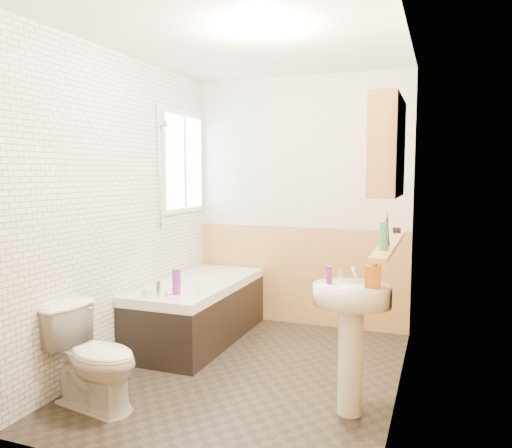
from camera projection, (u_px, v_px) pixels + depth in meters
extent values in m
plane|color=black|center=(249.00, 373.00, 3.86)|extent=(2.80, 2.80, 0.00)
plane|color=white|center=(249.00, 40.00, 3.60)|extent=(2.80, 2.80, 0.00)
cube|color=beige|center=(300.00, 202.00, 5.04)|extent=(2.20, 0.02, 2.50)
cube|color=beige|center=(143.00, 234.00, 2.42)|extent=(2.20, 0.02, 2.50)
cube|color=beige|center=(124.00, 209.00, 4.12)|extent=(0.02, 2.80, 2.50)
cube|color=beige|center=(403.00, 217.00, 3.34)|extent=(0.02, 2.80, 2.50)
cube|color=tan|center=(396.00, 326.00, 3.43)|extent=(0.01, 2.80, 1.00)
cube|color=tan|center=(149.00, 381.00, 2.51)|extent=(2.20, 0.01, 1.00)
cube|color=tan|center=(298.00, 276.00, 5.10)|extent=(2.20, 0.01, 1.00)
cube|color=white|center=(126.00, 209.00, 4.11)|extent=(0.01, 2.80, 2.50)
cube|color=white|center=(233.00, 153.00, 5.22)|extent=(0.75, 0.01, 1.50)
cube|color=white|center=(184.00, 162.00, 4.95)|extent=(0.03, 0.79, 0.99)
cube|color=white|center=(185.00, 162.00, 4.94)|extent=(0.01, 0.70, 0.90)
cube|color=white|center=(185.00, 162.00, 4.94)|extent=(0.01, 0.04, 0.90)
cube|color=black|center=(199.00, 314.00, 4.63)|extent=(0.70, 1.59, 0.47)
cube|color=white|center=(199.00, 285.00, 4.60)|extent=(0.70, 1.59, 0.08)
cube|color=white|center=(199.00, 286.00, 4.60)|extent=(0.56, 1.45, 0.04)
cylinder|color=silver|center=(158.00, 290.00, 3.95)|extent=(0.04, 0.04, 0.14)
sphere|color=silver|center=(149.00, 293.00, 3.98)|extent=(0.06, 0.06, 0.06)
sphere|color=silver|center=(168.00, 294.00, 3.92)|extent=(0.06, 0.06, 0.06)
cylinder|color=silver|center=(159.00, 166.00, 4.49)|extent=(0.02, 0.02, 1.14)
cylinder|color=silver|center=(160.00, 224.00, 4.55)|extent=(0.04, 0.04, 0.02)
cylinder|color=silver|center=(158.00, 108.00, 4.44)|extent=(0.04, 0.04, 0.02)
cylinder|color=silver|center=(163.00, 124.00, 4.44)|extent=(0.06, 0.08, 0.08)
imported|color=white|center=(94.00, 358.00, 3.28)|extent=(0.74, 0.50, 0.67)
cylinder|color=white|center=(350.00, 362.00, 3.19)|extent=(0.16, 0.16, 0.68)
ellipsoid|color=white|center=(352.00, 295.00, 3.14)|extent=(0.49, 0.40, 0.13)
cylinder|color=silver|center=(340.00, 275.00, 3.25)|extent=(0.03, 0.03, 0.08)
cylinder|color=silver|center=(370.00, 277.00, 3.19)|extent=(0.03, 0.03, 0.08)
cylinder|color=silver|center=(354.00, 272.00, 3.20)|extent=(0.02, 0.11, 0.09)
cube|color=tan|center=(390.00, 244.00, 3.29)|extent=(0.10, 1.40, 0.03)
cube|color=tan|center=(388.00, 147.00, 3.17)|extent=(0.17, 0.69, 0.63)
cube|color=silver|center=(370.00, 146.00, 3.05)|extent=(0.01, 0.27, 0.47)
cube|color=silver|center=(377.00, 149.00, 3.36)|extent=(0.01, 0.27, 0.47)
cylinder|color=#388447|center=(384.00, 236.00, 2.91)|extent=(0.05, 0.05, 0.16)
cone|color=black|center=(387.00, 229.00, 3.06)|extent=(0.05, 0.05, 0.22)
cylinder|color=black|center=(397.00, 230.00, 3.76)|extent=(0.08, 0.08, 0.04)
imported|color=orange|center=(373.00, 280.00, 3.06)|extent=(0.10, 0.21, 0.09)
cylinder|color=purple|center=(329.00, 275.00, 3.15)|extent=(0.04, 0.04, 0.11)
cube|color=purple|center=(176.00, 282.00, 4.07)|extent=(0.06, 0.05, 0.21)
cylinder|color=silver|center=(147.00, 292.00, 4.08)|extent=(0.08, 0.08, 0.05)
cylinder|color=silver|center=(199.00, 290.00, 4.07)|extent=(0.02, 0.02, 0.07)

